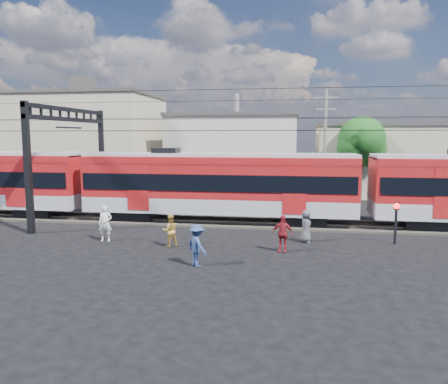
{
  "coord_description": "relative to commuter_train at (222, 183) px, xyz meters",
  "views": [
    {
      "loc": [
        3.82,
        -17.48,
        5.19
      ],
      "look_at": [
        0.22,
        5.0,
        2.26
      ],
      "focal_mm": 35.0,
      "sensor_mm": 36.0,
      "label": 1
    }
  ],
  "objects": [
    {
      "name": "crossing_signal",
      "position": [
        9.11,
        -3.8,
        -0.99
      ],
      "size": [
        0.3,
        0.3,
        2.04
      ],
      "color": "black",
      "rests_on": "ground"
    },
    {
      "name": "tree_near",
      "position": [
        9.57,
        10.09,
        2.26
      ],
      "size": [
        3.82,
        3.64,
        6.72
      ],
      "color": "#382619",
      "rests_on": "ground"
    },
    {
      "name": "pedestrian_e",
      "position": [
        4.86,
        -4.14,
        -1.6
      ],
      "size": [
        0.54,
        0.8,
        1.6
      ],
      "primitive_type": "imported",
      "rotation": [
        0.0,
        0.0,
        1.53
      ],
      "color": "#46464B",
      "rests_on": "ground"
    },
    {
      "name": "utility_pole_mid",
      "position": [
        6.39,
        7.0,
        2.13
      ],
      "size": [
        1.8,
        0.24,
        8.5
      ],
      "color": "slate",
      "rests_on": "ground"
    },
    {
      "name": "rail_near",
      "position": [
        0.39,
        -0.75,
        -2.22
      ],
      "size": [
        70.0,
        0.12,
        0.12
      ],
      "primitive_type": "cube",
      "color": "#59544C",
      "rests_on": "track_bed"
    },
    {
      "name": "building_midwest",
      "position": [
        -1.61,
        19.0,
        1.25
      ],
      "size": [
        12.24,
        12.24,
        7.3
      ],
      "color": "#B9B2A2",
      "rests_on": "ground"
    },
    {
      "name": "building_mideast",
      "position": [
        14.39,
        16.0,
        0.75
      ],
      "size": [
        16.32,
        10.2,
        6.3
      ],
      "color": "tan",
      "rests_on": "ground"
    },
    {
      "name": "building_west",
      "position": [
        -16.61,
        16.0,
        2.25
      ],
      "size": [
        14.28,
        10.2,
        9.3
      ],
      "color": "tan",
      "rests_on": "ground"
    },
    {
      "name": "commuter_train",
      "position": [
        0.0,
        0.0,
        0.0
      ],
      "size": [
        50.3,
        3.08,
        4.17
      ],
      "color": "black",
      "rests_on": "ground"
    },
    {
      "name": "pedestrian_c",
      "position": [
        0.46,
        -8.89,
        -1.54
      ],
      "size": [
        1.24,
        1.23,
        1.72
      ],
      "primitive_type": "imported",
      "rotation": [
        0.0,
        0.0,
        2.37
      ],
      "color": "navy",
      "rests_on": "ground"
    },
    {
      "name": "pedestrian_d",
      "position": [
        3.76,
        -6.18,
        -1.56
      ],
      "size": [
        1.04,
        0.56,
        1.69
      ],
      "primitive_type": "imported",
      "rotation": [
        0.0,
        0.0,
        -0.16
      ],
      "color": "maroon",
      "rests_on": "ground"
    },
    {
      "name": "ground",
      "position": [
        0.39,
        -8.0,
        -2.4
      ],
      "size": [
        120.0,
        120.0,
        0.0
      ],
      "primitive_type": "plane",
      "color": "black",
      "rests_on": "ground"
    },
    {
      "name": "rail_far",
      "position": [
        0.39,
        0.75,
        -2.22
      ],
      "size": [
        70.0,
        0.12,
        0.12
      ],
      "primitive_type": "cube",
      "color": "#59544C",
      "rests_on": "track_bed"
    },
    {
      "name": "pedestrian_a",
      "position": [
        -4.96,
        -5.46,
        -1.51
      ],
      "size": [
        0.73,
        0.55,
        1.79
      ],
      "primitive_type": "imported",
      "rotation": [
        0.0,
        0.0,
        0.2
      ],
      "color": "silver",
      "rests_on": "ground"
    },
    {
      "name": "track_bed",
      "position": [
        0.39,
        0.0,
        -2.34
      ],
      "size": [
        70.0,
        3.4,
        0.12
      ],
      "primitive_type": "cube",
      "color": "#2D2823",
      "rests_on": "ground"
    },
    {
      "name": "pedestrian_b",
      "position": [
        -1.49,
        -6.02,
        -1.63
      ],
      "size": [
        0.94,
        0.86,
        1.54
      ],
      "primitive_type": "imported",
      "rotation": [
        0.0,
        0.0,
        3.62
      ],
      "color": "#B48C38",
      "rests_on": "ground"
    },
    {
      "name": "catenary",
      "position": [
        -8.26,
        -0.0,
        2.73
      ],
      "size": [
        70.0,
        9.3,
        7.52
      ],
      "color": "black",
      "rests_on": "ground"
    }
  ]
}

